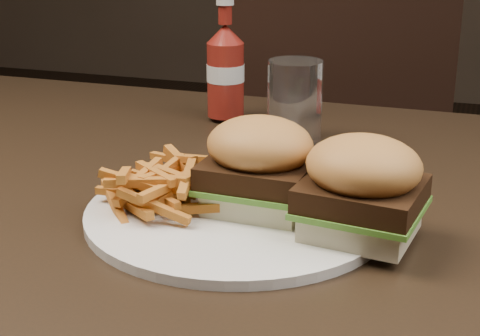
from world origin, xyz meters
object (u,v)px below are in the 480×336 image
(dining_table, at_px, (225,200))
(plate, at_px, (237,213))
(chair_far, at_px, (324,195))
(tumbler, at_px, (295,103))
(ketchup_bottle, at_px, (226,80))

(dining_table, distance_m, plate, 0.10)
(chair_far, height_order, tumbler, tumbler)
(tumbler, bearing_deg, ketchup_bottle, 147.65)
(plate, bearing_deg, tumbler, 91.86)
(plate, xyz_separation_m, ketchup_bottle, (-0.13, 0.34, 0.06))
(plate, relative_size, ketchup_bottle, 2.85)
(plate, bearing_deg, chair_far, 95.97)
(ketchup_bottle, bearing_deg, tumbler, -32.35)
(plate, distance_m, ketchup_bottle, 0.37)
(chair_far, relative_size, ketchup_bottle, 4.20)
(chair_far, xyz_separation_m, tumbler, (0.08, -0.62, 0.38))
(dining_table, relative_size, ketchup_bottle, 11.19)
(dining_table, relative_size, tumbler, 10.71)
(plate, bearing_deg, dining_table, 116.98)
(ketchup_bottle, height_order, tumbler, ketchup_bottle)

